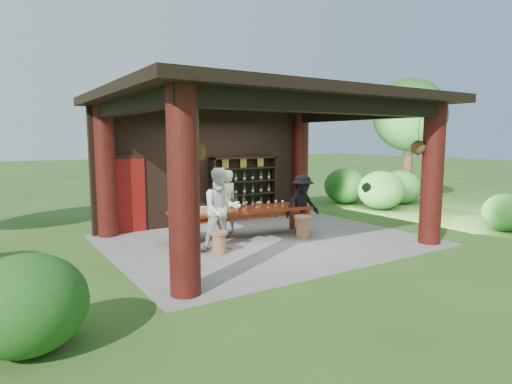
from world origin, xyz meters
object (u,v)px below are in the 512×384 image
tasting_table (242,213)px  stool_near_left (219,242)px  napkin_basket (202,210)px  host (227,202)px  guest_woman (221,209)px  wine_shelf (244,188)px  guest_man (302,205)px  stool_far_left (185,246)px  stool_near_right (303,226)px

tasting_table → stool_near_left: 1.62m
tasting_table → napkin_basket: 1.12m
tasting_table → host: bearing=101.3°
tasting_table → guest_woman: guest_woman is taller
host → stool_near_left: bearing=45.7°
tasting_table → guest_woman: size_ratio=2.00×
wine_shelf → host: bearing=-134.6°
wine_shelf → tasting_table: wine_shelf is taller
stool_near_left → guest_man: guest_man is taller
stool_near_left → guest_man: size_ratio=0.32×
tasting_table → host: host is taller
host → guest_woman: 1.59m
tasting_table → wine_shelf: bearing=57.3°
tasting_table → napkin_basket: napkin_basket is taller
wine_shelf → stool_near_left: size_ratio=4.47×
stool_far_left → guest_man: (3.42, 0.36, 0.54)m
stool_far_left → stool_near_right: bearing=0.7°
host → napkin_basket: 1.14m
guest_woman → wine_shelf: bearing=62.5°
stool_near_right → guest_man: bearing=54.4°
napkin_basket → host: bearing=29.9°
stool_near_right → napkin_basket: bearing=160.0°
stool_near_left → napkin_basket: size_ratio=1.90×
host → tasting_table: bearing=90.9°
stool_far_left → host: (1.81, 1.47, 0.60)m
tasting_table → napkin_basket: size_ratio=14.21×
guest_man → tasting_table: bearing=161.9°
stool_near_right → stool_far_left: 3.19m
stool_near_right → guest_woman: size_ratio=0.31×
wine_shelf → guest_man: bearing=-85.0°
wine_shelf → host: size_ratio=1.32×
guest_woman → napkin_basket: 0.78m
tasting_table → stool_far_left: (-1.92, -0.89, -0.39)m
wine_shelf → napkin_basket: (-2.37, -1.97, -0.16)m
stool_near_left → host: bearing=56.1°
stool_far_left → guest_woman: bearing=8.7°
wine_shelf → guest_man: wine_shelf is taller
stool_near_left → guest_woman: guest_woman is taller
napkin_basket → tasting_table: bearing=-0.5°
host → wine_shelf: bearing=-145.0°
wine_shelf → guest_woman: (-2.25, -2.73, -0.06)m
stool_far_left → host: 2.40m
stool_near_left → napkin_basket: napkin_basket is taller
stool_near_left → napkin_basket: (0.09, 1.04, 0.56)m
stool_near_right → host: size_ratio=0.34×
host → guest_woman: bearing=46.5°
guest_man → host: bearing=147.1°
stool_near_left → host: host is taller
host → guest_man: bearing=134.9°
host → guest_woman: guest_woman is taller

